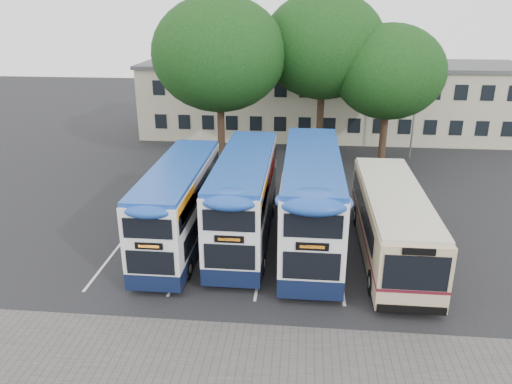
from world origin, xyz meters
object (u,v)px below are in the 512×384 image
(bus_dd_mid, at_px, (245,195))
(bus_dd_right, at_px, (311,196))
(lamp_post, at_px, (417,90))
(bus_dd_left, at_px, (179,202))
(bus_single, at_px, (392,218))
(tree_right, at_px, (389,72))
(tree_left, at_px, (219,54))
(tree_mid, at_px, (323,46))

(bus_dd_mid, distance_m, bus_dd_right, 3.20)
(lamp_post, bearing_deg, bus_dd_right, -116.53)
(bus_dd_left, bearing_deg, bus_single, -0.00)
(tree_right, distance_m, bus_dd_mid, 15.41)
(lamp_post, relative_size, bus_dd_left, 0.95)
(bus_dd_mid, relative_size, bus_single, 0.96)
(lamp_post, bearing_deg, bus_dd_mid, -125.84)
(bus_dd_left, relative_size, bus_dd_right, 0.89)
(tree_left, height_order, tree_mid, tree_mid)
(tree_right, height_order, bus_dd_right, tree_right)
(bus_dd_left, height_order, bus_single, bus_dd_left)
(tree_right, bearing_deg, tree_left, -173.75)
(bus_dd_left, xyz_separation_m, bus_dd_mid, (3.01, 0.89, 0.14))
(tree_right, relative_size, bus_dd_right, 0.91)
(tree_mid, distance_m, tree_right, 4.85)
(tree_mid, height_order, tree_right, tree_mid)
(tree_left, height_order, bus_dd_mid, tree_left)
(tree_right, bearing_deg, bus_dd_mid, -123.91)
(tree_right, bearing_deg, tree_mid, 161.96)
(bus_dd_right, distance_m, bus_single, 3.81)
(lamp_post, distance_m, bus_dd_left, 21.18)
(bus_single, bearing_deg, lamp_post, 76.14)
(tree_left, xyz_separation_m, bus_single, (9.83, -11.93, -6.07))
(lamp_post, bearing_deg, tree_mid, -169.95)
(bus_dd_mid, distance_m, bus_single, 6.95)
(tree_left, height_order, tree_right, tree_left)
(bus_dd_mid, bearing_deg, bus_dd_right, -5.41)
(tree_left, distance_m, bus_dd_right, 13.97)
(tree_mid, relative_size, bus_dd_left, 1.24)
(bus_dd_left, bearing_deg, tree_left, 89.74)
(bus_dd_left, distance_m, bus_dd_right, 6.23)
(bus_dd_mid, bearing_deg, bus_dd_left, -163.48)
(bus_dd_mid, bearing_deg, bus_single, -7.41)
(bus_single, bearing_deg, tree_right, 84.04)
(bus_single, bearing_deg, bus_dd_right, 170.89)
(tree_left, bearing_deg, bus_single, -50.52)
(tree_mid, relative_size, bus_single, 1.13)
(tree_right, height_order, bus_dd_mid, tree_right)
(tree_left, bearing_deg, tree_right, 6.25)
(lamp_post, height_order, bus_dd_left, lamp_post)
(tree_left, height_order, bus_dd_left, tree_left)
(tree_left, relative_size, tree_right, 1.18)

